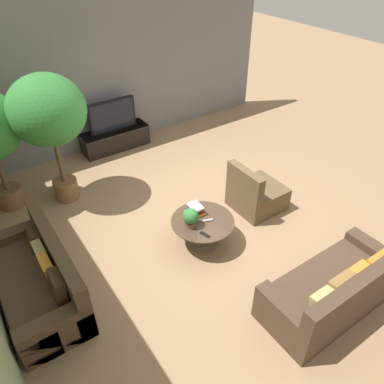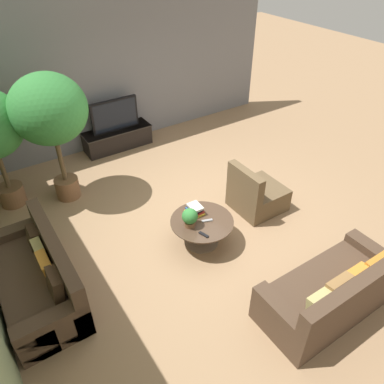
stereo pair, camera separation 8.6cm
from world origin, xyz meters
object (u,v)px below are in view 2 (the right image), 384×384
at_px(armchair_wicker, 256,195).
at_px(couch_near_entry, 333,292).
at_px(media_console, 118,138).
at_px(television, 115,115).
at_px(coffee_table, 202,227).
at_px(couch_by_wall, 38,279).
at_px(potted_palm_corner, 49,113).
at_px(potted_plant_tabletop, 190,217).

bearing_deg(armchair_wicker, couch_near_entry, 165.10).
distance_m(media_console, couch_near_entry, 5.33).
xyz_separation_m(television, couch_near_entry, (0.53, -5.31, -0.46)).
height_order(coffee_table, couch_by_wall, couch_by_wall).
relative_size(media_console, armchair_wicker, 1.68).
bearing_deg(television, coffee_table, -92.67).
distance_m(potted_palm_corner, potted_plant_tabletop, 2.73).
height_order(armchair_wicker, potted_plant_tabletop, armchair_wicker).
height_order(television, couch_by_wall, television).
bearing_deg(media_console, armchair_wicker, -71.54).
bearing_deg(couch_by_wall, armchair_wicker, 87.34).
relative_size(media_console, television, 1.44).
xyz_separation_m(armchair_wicker, potted_palm_corner, (-2.56, 2.09, 1.34)).
relative_size(couch_near_entry, potted_palm_corner, 0.84).
height_order(media_console, armchair_wicker, armchair_wicker).
bearing_deg(couch_near_entry, armchair_wicker, -104.90).
relative_size(television, coffee_table, 1.07).
relative_size(television, potted_plant_tabletop, 3.40).
relative_size(potted_palm_corner, potted_plant_tabletop, 7.52).
distance_m(television, armchair_wicker, 3.44).
bearing_deg(couch_near_entry, media_console, -84.34).
distance_m(coffee_table, armchair_wicker, 1.25).
xyz_separation_m(couch_near_entry, armchair_wicker, (0.55, 2.08, -0.02)).
distance_m(media_console, television, 0.53).
bearing_deg(potted_palm_corner, television, 37.67).
height_order(media_console, television, television).
relative_size(coffee_table, armchair_wicker, 1.10).
distance_m(couch_by_wall, potted_plant_tabletop, 2.16).
distance_m(television, coffee_table, 3.45).
xyz_separation_m(coffee_table, armchair_wicker, (1.24, 0.19, -0.03)).
height_order(media_console, potted_palm_corner, potted_palm_corner).
xyz_separation_m(media_console, potted_plant_tabletop, (-0.37, -3.42, 0.37)).
xyz_separation_m(couch_near_entry, potted_plant_tabletop, (-0.90, 1.89, 0.30)).
xyz_separation_m(couch_by_wall, potted_plant_tabletop, (2.11, -0.35, 0.30)).
bearing_deg(media_console, potted_plant_tabletop, -96.16).
height_order(television, couch_near_entry, television).
xyz_separation_m(media_console, television, (0.00, -0.00, 0.53)).
height_order(media_console, coffee_table, coffee_table).
bearing_deg(potted_palm_corner, coffee_table, -59.95).
bearing_deg(television, media_console, 90.00).
bearing_deg(media_console, couch_near_entry, -84.34).
bearing_deg(media_console, television, -90.00).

